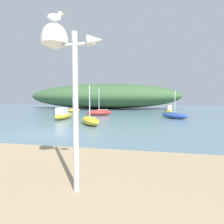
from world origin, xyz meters
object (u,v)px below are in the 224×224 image
object	(u,v)px
seagull_on_radar	(55,17)
sailboat_off_point	(90,121)
sailboat_inner_mooring	(99,113)
sailboat_far_left	(73,110)
motorboat_centre_water	(168,110)
motorboat_near_shore	(63,115)
mast_structure	(61,52)
sailboat_by_sandbar	(175,116)

from	to	relation	value
seagull_on_radar	sailboat_off_point	bearing A→B (deg)	105.10
sailboat_inner_mooring	sailboat_far_left	bearing A→B (deg)	138.47
motorboat_centre_water	sailboat_inner_mooring	size ratio (longest dim) A/B	0.73
motorboat_centre_water	motorboat_near_shore	xyz separation A→B (m)	(-12.20, -10.83, -0.00)
sailboat_far_left	sailboat_off_point	distance (m)	16.56
mast_structure	sailboat_inner_mooring	world-z (taller)	mast_structure
sailboat_far_left	sailboat_off_point	size ratio (longest dim) A/B	0.87
sailboat_by_sandbar	sailboat_inner_mooring	xyz separation A→B (m)	(-9.53, 2.22, 0.05)
sailboat_off_point	seagull_on_radar	bearing A→B (deg)	-74.90
sailboat_by_sandbar	sailboat_far_left	bearing A→B (deg)	153.98
seagull_on_radar	motorboat_near_shore	bearing A→B (deg)	116.24
motorboat_near_shore	sailboat_inner_mooring	bearing A→B (deg)	63.87
sailboat_far_left	sailboat_off_point	bearing A→B (deg)	-61.63
seagull_on_radar	sailboat_far_left	size ratio (longest dim) A/B	0.13
sailboat_far_left	sailboat_inner_mooring	size ratio (longest dim) A/B	0.79
sailboat_inner_mooring	seagull_on_radar	bearing A→B (deg)	-76.83
mast_structure	seagull_on_radar	xyz separation A→B (m)	(-0.13, 0.01, 0.74)
sailboat_far_left	sailboat_inner_mooring	world-z (taller)	sailboat_inner_mooring
sailboat_off_point	sailboat_inner_mooring	distance (m)	9.31
sailboat_inner_mooring	motorboat_near_shore	distance (m)	5.94
seagull_on_radar	sailboat_off_point	xyz separation A→B (m)	(-3.00, 11.12, -3.52)
motorboat_centre_water	sailboat_inner_mooring	bearing A→B (deg)	-150.18
seagull_on_radar	motorboat_centre_water	xyz separation A→B (m)	(4.84, 25.76, -3.41)
sailboat_far_left	mast_structure	bearing A→B (deg)	-66.83
mast_structure	motorboat_centre_water	size ratio (longest dim) A/B	1.30
sailboat_inner_mooring	motorboat_near_shore	size ratio (longest dim) A/B	0.97
seagull_on_radar	motorboat_centre_water	size ratio (longest dim) A/B	0.13
seagull_on_radar	sailboat_off_point	distance (m)	12.05
sailboat_by_sandbar	motorboat_near_shore	world-z (taller)	sailboat_by_sandbar
mast_structure	motorboat_centre_water	world-z (taller)	mast_structure
motorboat_centre_water	sailboat_off_point	bearing A→B (deg)	-118.18
seagull_on_radar	sailboat_off_point	world-z (taller)	seagull_on_radar
seagull_on_radar	sailboat_by_sandbar	world-z (taller)	seagull_on_radar
sailboat_far_left	sailboat_inner_mooring	distance (m)	8.19
mast_structure	motorboat_near_shore	size ratio (longest dim) A/B	0.93
seagull_on_radar	sailboat_inner_mooring	distance (m)	21.10
sailboat_inner_mooring	motorboat_centre_water	bearing A→B (deg)	29.82
mast_structure	sailboat_far_left	distance (m)	28.10
sailboat_far_left	sailboat_inner_mooring	bearing A→B (deg)	-41.53
sailboat_off_point	motorboat_near_shore	distance (m)	5.79
sailboat_far_left	motorboat_near_shore	bearing A→B (deg)	-71.93
mast_structure	seagull_on_radar	world-z (taller)	seagull_on_radar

